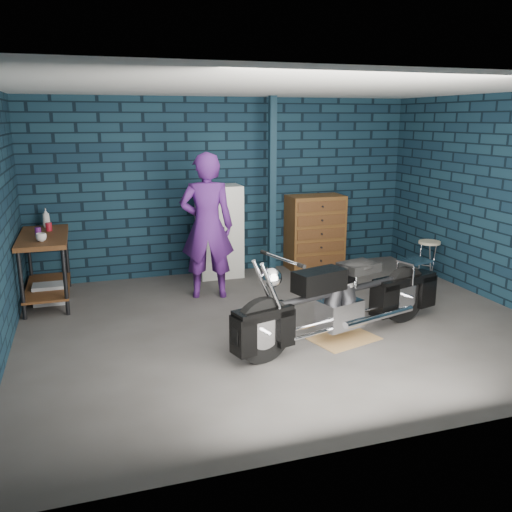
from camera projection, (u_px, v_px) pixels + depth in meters
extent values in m
plane|color=#4B4846|center=(282.00, 325.00, 6.44)|extent=(6.00, 6.00, 0.00)
cube|color=#0E2130|center=(227.00, 187.00, 8.41)|extent=(6.00, 0.02, 2.70)
cube|color=#0E2130|center=(501.00, 201.00, 6.99)|extent=(0.02, 5.00, 2.70)
cube|color=silver|center=(285.00, 88.00, 5.77)|extent=(6.00, 5.00, 0.02)
cube|color=#102532|center=(272.00, 190.00, 8.07)|extent=(0.10, 0.10, 2.70)
cube|color=#5A321B|center=(46.00, 269.00, 7.15)|extent=(0.60, 1.40, 0.91)
cube|color=olive|center=(343.00, 338.00, 6.04)|extent=(0.84, 0.71, 0.01)
imported|color=#4F1E70|center=(207.00, 226.00, 7.24)|extent=(0.80, 0.62, 1.96)
cube|color=#92969A|center=(50.00, 294.00, 7.16)|extent=(0.42, 0.30, 0.26)
cube|color=silver|center=(219.00, 232.00, 8.26)|extent=(0.66, 0.47, 1.41)
cube|color=brown|center=(315.00, 232.00, 8.76)|extent=(0.89, 0.50, 1.19)
imported|color=#C3B693|center=(41.00, 237.00, 6.66)|extent=(0.15, 0.15, 0.10)
cylinder|color=#571A6B|center=(38.00, 232.00, 6.98)|extent=(0.10, 0.10, 0.11)
cylinder|color=#A51625|center=(49.00, 227.00, 7.28)|extent=(0.09, 0.09, 0.11)
imported|color=#92969A|center=(46.00, 218.00, 7.51)|extent=(0.12, 0.12, 0.27)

